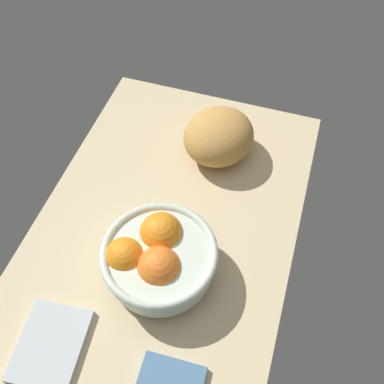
% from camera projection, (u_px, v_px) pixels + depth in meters
% --- Properties ---
extents(ground_plane, '(0.84, 0.53, 0.03)m').
position_uv_depth(ground_plane, '(163.00, 235.00, 0.92)').
color(ground_plane, '#CDB58B').
extents(fruit_bowl, '(0.22, 0.22, 0.10)m').
position_uv_depth(fruit_bowl, '(157.00, 256.00, 0.82)').
color(fruit_bowl, silver).
rests_on(fruit_bowl, ground).
extents(bread_loaf, '(0.21, 0.21, 0.11)m').
position_uv_depth(bread_loaf, '(219.00, 136.00, 0.99)').
color(bread_loaf, '#C18C44').
rests_on(bread_loaf, ground).
extents(napkin_folded, '(0.16, 0.13, 0.01)m').
position_uv_depth(napkin_folded, '(51.00, 345.00, 0.77)').
color(napkin_folded, '#B3BDC0').
rests_on(napkin_folded, ground).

